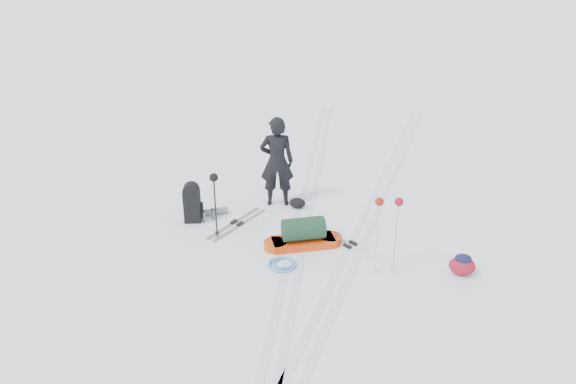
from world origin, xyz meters
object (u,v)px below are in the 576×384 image
at_px(expedition_rucksack, 195,203).
at_px(pulk_sled, 303,235).
at_px(ski_poles_black, 214,185).
at_px(skier, 277,162).

bearing_deg(expedition_rucksack, pulk_sled, -27.50).
bearing_deg(ski_poles_black, pulk_sled, 9.83).
height_order(pulk_sled, expedition_rucksack, expedition_rucksack).
height_order(skier, ski_poles_black, skier).
distance_m(skier, pulk_sled, 2.02).
relative_size(expedition_rucksack, ski_poles_black, 0.64).
distance_m(expedition_rucksack, ski_poles_black, 1.10).
height_order(expedition_rucksack, ski_poles_black, ski_poles_black).
relative_size(pulk_sled, expedition_rucksack, 1.82).
relative_size(pulk_sled, ski_poles_black, 1.16).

